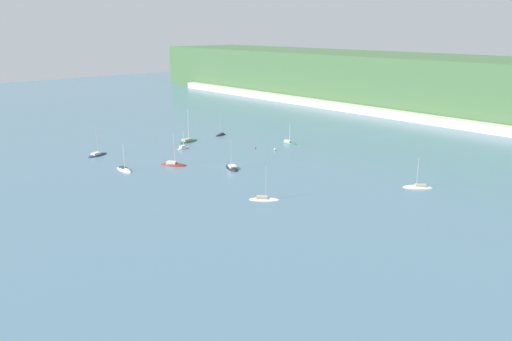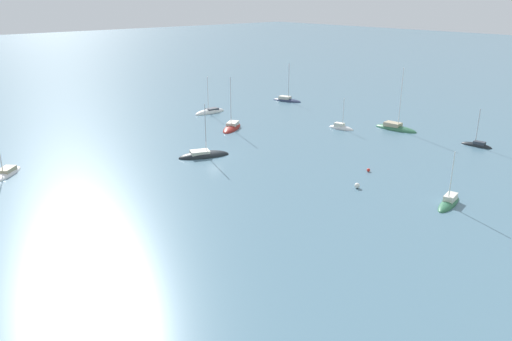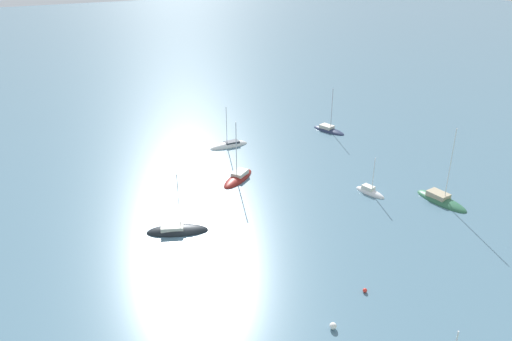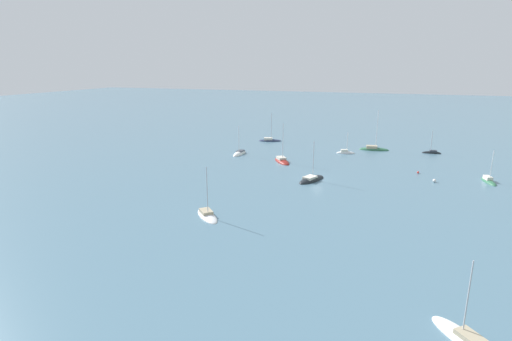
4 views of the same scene
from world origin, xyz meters
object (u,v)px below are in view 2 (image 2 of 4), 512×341
sailboat_6 (449,203)px  mooring_buoy_1 (357,186)px  sailboat_8 (210,112)px  sailboat_0 (395,129)px  sailboat_4 (5,174)px  sailboat_5 (341,128)px  sailboat_7 (204,156)px  sailboat_1 (477,146)px  mooring_buoy_0 (368,170)px  sailboat_3 (232,128)px  sailboat_9 (287,100)px

sailboat_6 → mooring_buoy_1: sailboat_6 is taller
sailboat_8 → mooring_buoy_1: 52.64m
sailboat_0 → sailboat_6: size_ratio=1.67×
sailboat_0 → sailboat_4: 70.53m
sailboat_0 → sailboat_5: size_ratio=1.89×
sailboat_7 → mooring_buoy_1: size_ratio=12.91×
sailboat_4 → sailboat_1: bearing=105.6°
sailboat_8 → mooring_buoy_0: sailboat_8 is taller
sailboat_7 → mooring_buoy_1: bearing=-51.4°
sailboat_8 → sailboat_6: bearing=82.9°
sailboat_1 → sailboat_3: sailboat_3 is taller
mooring_buoy_0 → mooring_buoy_1: bearing=25.0°
sailboat_3 → sailboat_4: sailboat_3 is taller
sailboat_0 → sailboat_3: 32.71m
sailboat_8 → sailboat_9: bearing=175.0°
sailboat_1 → sailboat_3: (25.13, -38.26, 0.01)m
sailboat_0 → mooring_buoy_1: bearing=-71.0°
sailboat_3 → sailboat_9: (-27.44, -12.27, 0.01)m
sailboat_0 → sailboat_4: size_ratio=1.39×
sailboat_8 → mooring_buoy_1: size_ratio=12.11×
sailboat_0 → sailboat_1: 16.31m
sailboat_9 → mooring_buoy_1: (34.59, 49.27, 0.25)m
sailboat_0 → sailboat_7: 40.59m
sailboat_4 → sailboat_9: 70.86m
sailboat_1 → mooring_buoy_0: bearing=72.9°
sailboat_3 → sailboat_4: 42.50m
sailboat_4 → sailboat_5: 60.84m
sailboat_1 → sailboat_9: bearing=-9.9°
sailboat_3 → sailboat_5: size_ratio=1.61×
sailboat_1 → sailboat_6: bearing=102.4°
sailboat_8 → mooring_buoy_0: bearing=83.6°
sailboat_7 → sailboat_5: bearing=15.8°
sailboat_5 → sailboat_6: sailboat_6 is taller
sailboat_0 → sailboat_6: 37.67m
sailboat_8 → sailboat_4: bearing=15.7°
sailboat_6 → mooring_buoy_0: size_ratio=15.12×
sailboat_4 → sailboat_7: bearing=112.0°
sailboat_5 → mooring_buoy_1: sailboat_5 is taller
mooring_buoy_1 → sailboat_6: bearing=111.3°
sailboat_3 → sailboat_7: 18.66m
sailboat_9 → mooring_buoy_0: (27.82, 46.12, 0.13)m
sailboat_5 → mooring_buoy_0: (16.73, 19.28, 0.14)m
sailboat_9 → mooring_buoy_1: bearing=-51.5°
sailboat_4 → sailboat_8: (-47.45, -13.33, -0.05)m
sailboat_6 → sailboat_0: bearing=-148.4°
sailboat_3 → sailboat_4: bearing=-36.6°
sailboat_1 → sailboat_7: sailboat_7 is taller
sailboat_5 → sailboat_7: size_ratio=0.71×
sailboat_5 → sailboat_7: sailboat_7 is taller
sailboat_7 → mooring_buoy_1: 26.93m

